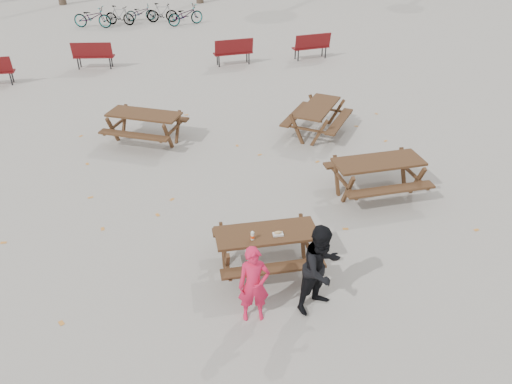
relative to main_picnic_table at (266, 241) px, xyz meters
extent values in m
plane|color=gray|center=(0.00, 0.00, -0.59)|extent=(80.00, 80.00, 0.00)
cube|color=#391D14|center=(0.00, 0.00, 0.16)|extent=(1.80, 0.70, 0.05)
cube|color=#391D14|center=(0.00, -0.60, -0.14)|extent=(1.80, 0.25, 0.05)
cube|color=#391D14|center=(0.00, 0.60, -0.14)|extent=(1.80, 0.25, 0.05)
cylinder|color=#391D14|center=(-0.75, -0.30, -0.22)|extent=(0.08, 0.08, 0.73)
cylinder|color=#391D14|center=(-0.75, 0.30, -0.22)|extent=(0.08, 0.08, 0.73)
cylinder|color=#391D14|center=(0.75, -0.30, -0.22)|extent=(0.08, 0.08, 0.73)
cylinder|color=#391D14|center=(0.75, 0.30, -0.22)|extent=(0.08, 0.08, 0.73)
cube|color=silver|center=(0.18, -0.12, 0.21)|extent=(0.18, 0.11, 0.03)
ellipsoid|color=tan|center=(0.18, -0.12, 0.25)|extent=(0.14, 0.06, 0.05)
cylinder|color=silver|center=(-0.28, -0.16, 0.26)|extent=(0.06, 0.06, 0.15)
cylinder|color=#F33E0C|center=(-0.28, -0.16, 0.25)|extent=(0.07, 0.07, 0.05)
cylinder|color=white|center=(-0.28, -0.16, 0.35)|extent=(0.03, 0.03, 0.02)
imported|color=#DD1B45|center=(-0.45, -1.19, 0.10)|extent=(0.52, 0.36, 1.37)
imported|color=black|center=(0.65, -1.13, 0.20)|extent=(0.96, 0.89, 1.58)
imported|color=black|center=(-4.71, 19.37, -0.09)|extent=(2.00, 1.18, 0.99)
imported|color=black|center=(-3.42, 19.67, -0.12)|extent=(1.58, 1.01, 0.92)
imported|color=black|center=(-2.41, 20.48, -0.19)|extent=(1.56, 0.67, 0.80)
imported|color=black|center=(-1.33, 19.86, -0.12)|extent=(1.60, 0.63, 0.94)
imported|color=black|center=(-0.20, 19.06, -0.09)|extent=(1.98, 1.29, 0.98)
camera|label=1|loc=(-1.49, -6.93, 5.37)|focal=35.00mm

